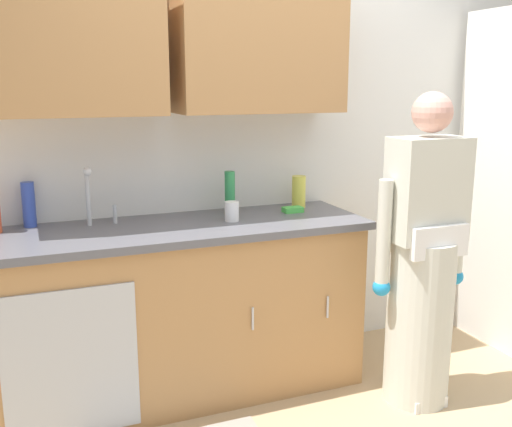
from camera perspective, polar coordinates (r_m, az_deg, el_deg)
The scene contains 10 objects.
kitchen_wall_with_uppers at distance 3.41m, azimuth -2.07°, elevation 9.42°, with size 4.80×0.44×2.70m.
counter_cabinet at distance 3.23m, azimuth -7.17°, elevation -9.57°, with size 1.90×0.62×0.90m.
countertop at distance 3.09m, azimuth -7.36°, elevation -1.43°, with size 1.96×0.66×0.04m, color #595960.
sink at distance 3.02m, azimuth -14.73°, elevation -1.94°, with size 0.50×0.36×0.35m.
person_at_sink at distance 3.17m, azimuth 15.76°, elevation -5.75°, with size 0.55×0.34×1.62m.
bottle_dish_liquid at distance 3.28m, azimuth -2.54°, elevation 2.01°, with size 0.06×0.06×0.24m, color #2D8C4C.
bottle_water_tall at distance 3.20m, azimuth -21.12°, elevation 0.81°, with size 0.07×0.07×0.23m, color #334CB2.
bottle_soap at distance 3.47m, azimuth 4.15°, elevation 2.12°, with size 0.08×0.08×0.19m, color #D8D14C.
cup_by_sink at distance 3.13m, azimuth -2.35°, elevation 0.21°, with size 0.08×0.08×0.10m, color white.
sponge at distance 3.35m, azimuth 3.57°, elevation 0.38°, with size 0.11×0.07×0.03m, color #4CBF4C.
Camera 1 is at (-1.28, -2.21, 1.66)m, focal length 41.37 mm.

